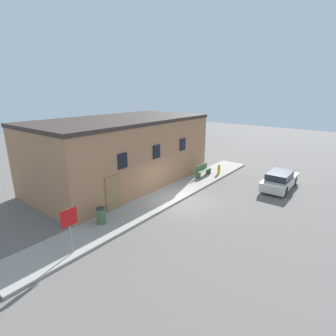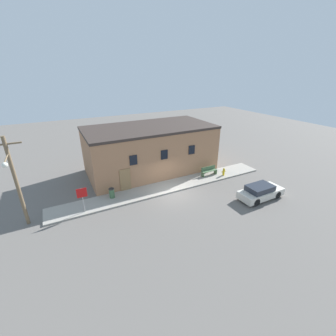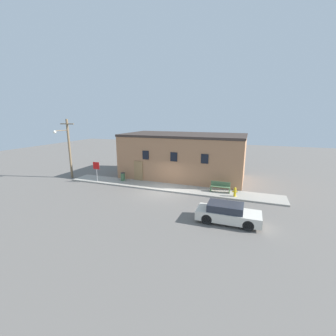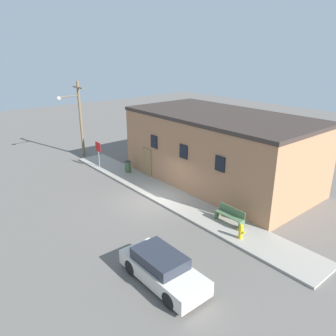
% 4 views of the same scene
% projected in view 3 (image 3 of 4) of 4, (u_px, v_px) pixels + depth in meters
% --- Properties ---
extents(ground_plane, '(80.00, 80.00, 0.00)m').
position_uv_depth(ground_plane, '(163.00, 192.00, 20.78)').
color(ground_plane, '#66605B').
extents(sidewalk, '(21.08, 2.32, 0.13)m').
position_uv_depth(sidewalk, '(167.00, 187.00, 21.83)').
color(sidewalk, '#9E998E').
rests_on(sidewalk, ground).
extents(brick_building, '(13.27, 6.87, 4.92)m').
position_uv_depth(brick_building, '(183.00, 156.00, 25.35)').
color(brick_building, '#A87551').
rests_on(brick_building, ground).
extents(fire_hydrant, '(0.46, 0.22, 0.80)m').
position_uv_depth(fire_hydrant, '(235.00, 192.00, 19.10)').
color(fire_hydrant, gold).
rests_on(fire_hydrant, sidewalk).
extents(stop_sign, '(0.75, 0.06, 2.05)m').
position_uv_depth(stop_sign, '(96.00, 168.00, 23.36)').
color(stop_sign, gray).
rests_on(stop_sign, sidewalk).
extents(bench, '(1.73, 0.44, 0.92)m').
position_uv_depth(bench, '(220.00, 187.00, 20.23)').
color(bench, '#4C6B47').
rests_on(bench, sidewalk).
extents(trash_bin, '(0.47, 0.47, 0.87)m').
position_uv_depth(trash_bin, '(123.00, 177.00, 23.80)').
color(trash_bin, '#426642').
rests_on(trash_bin, sidewalk).
extents(utility_pole, '(1.80, 2.03, 6.53)m').
position_uv_depth(utility_pole, '(68.00, 146.00, 24.57)').
color(utility_pole, brown).
rests_on(utility_pole, ground).
extents(parked_car, '(4.07, 1.63, 1.28)m').
position_uv_depth(parked_car, '(227.00, 213.00, 14.63)').
color(parked_car, black).
rests_on(parked_car, ground).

